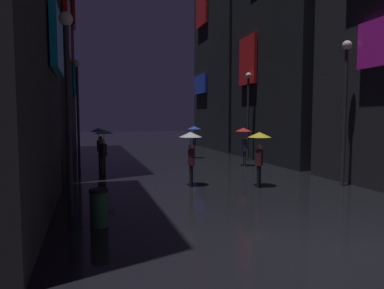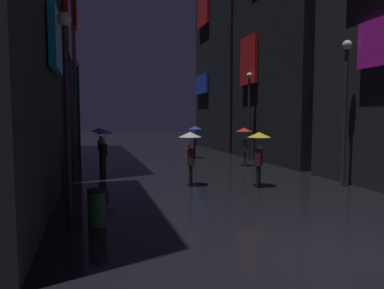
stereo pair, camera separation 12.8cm
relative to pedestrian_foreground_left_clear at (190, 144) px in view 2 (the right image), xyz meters
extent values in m
plane|color=black|center=(0.70, -7.20, -1.67)|extent=(120.00, 120.00, 0.00)
cube|color=#19D8F2|center=(-4.65, -1.39, 3.28)|extent=(0.20, 2.55, 1.78)
cube|color=red|center=(-4.65, 5.07, 5.32)|extent=(0.20, 2.70, 2.81)
cube|color=#2D2826|center=(-6.80, 15.23, 9.43)|extent=(4.00, 8.86, 22.20)
cube|color=#19D8F2|center=(-4.65, 16.01, 3.97)|extent=(0.20, 3.92, 2.57)
cube|color=red|center=(-4.65, 16.81, 9.43)|extent=(0.20, 1.99, 2.48)
cube|color=red|center=(6.05, 7.45, 4.63)|extent=(0.20, 2.14, 3.03)
cube|color=black|center=(8.20, 15.09, 7.39)|extent=(4.00, 8.56, 18.12)
cube|color=#264CF9|center=(6.05, 17.02, 4.02)|extent=(0.20, 2.99, 1.68)
cube|color=red|center=(6.05, 16.72, 10.67)|extent=(0.20, 2.69, 3.17)
cylinder|color=black|center=(-0.05, -0.21, -1.24)|extent=(0.12, 0.12, 0.85)
cylinder|color=black|center=(0.02, -0.04, -1.24)|extent=(0.12, 0.12, 0.85)
cube|color=#4C1E23|center=(-0.02, -0.12, -0.52)|extent=(0.34, 0.40, 0.60)
sphere|color=beige|center=(-0.02, -0.12, -0.11)|extent=(0.22, 0.22, 0.22)
cylinder|color=#4C1E23|center=(0.01, 0.06, -0.47)|extent=(0.09, 0.09, 0.50)
cylinder|color=slate|center=(0.01, 0.06, -0.13)|extent=(0.02, 0.02, 0.77)
cone|color=silver|center=(0.01, 0.06, 0.35)|extent=(0.90, 0.90, 0.20)
cylinder|color=#2D2D38|center=(2.70, 8.62, -1.24)|extent=(0.12, 0.12, 0.85)
cylinder|color=#2D2D38|center=(2.85, 8.72, -1.24)|extent=(0.12, 0.12, 0.85)
cube|color=#333859|center=(2.77, 8.67, -0.52)|extent=(0.40, 0.37, 0.60)
sphere|color=beige|center=(2.77, 8.67, -0.11)|extent=(0.22, 0.22, 0.22)
cylinder|color=#333859|center=(2.90, 8.81, -0.47)|extent=(0.09, 0.09, 0.50)
cylinder|color=slate|center=(2.90, 8.81, -0.13)|extent=(0.02, 0.02, 0.77)
cone|color=#263FB2|center=(2.90, 8.81, 0.35)|extent=(0.90, 0.90, 0.20)
cylinder|color=black|center=(2.36, -1.10, -1.24)|extent=(0.12, 0.12, 0.85)
cylinder|color=black|center=(2.49, -0.97, -1.24)|extent=(0.12, 0.12, 0.85)
cube|color=#4C1E23|center=(2.42, -1.03, -0.52)|extent=(0.39, 0.40, 0.60)
sphere|color=beige|center=(2.42, -1.03, -0.11)|extent=(0.22, 0.22, 0.22)
cylinder|color=#4C1E23|center=(2.51, -0.87, -0.47)|extent=(0.09, 0.09, 0.50)
cylinder|color=slate|center=(2.51, -0.87, -0.13)|extent=(0.02, 0.02, 0.77)
cone|color=yellow|center=(2.51, -0.87, 0.35)|extent=(0.90, 0.90, 0.20)
cylinder|color=#38332D|center=(-3.21, 3.74, -1.24)|extent=(0.12, 0.12, 0.85)
cylinder|color=#38332D|center=(-3.11, 3.89, -1.24)|extent=(0.12, 0.12, 0.85)
cube|color=black|center=(-3.16, 3.81, -0.52)|extent=(0.37, 0.40, 0.60)
sphere|color=tan|center=(-3.16, 3.81, -0.11)|extent=(0.22, 0.22, 0.22)
cylinder|color=black|center=(-3.10, 3.99, -0.47)|extent=(0.09, 0.09, 0.50)
cylinder|color=slate|center=(-3.10, 3.99, -0.13)|extent=(0.02, 0.02, 0.77)
cone|color=green|center=(-3.10, 3.99, 0.35)|extent=(0.90, 0.90, 0.20)
cylinder|color=black|center=(-3.10, 6.63, -1.24)|extent=(0.12, 0.12, 0.85)
cylinder|color=black|center=(-3.24, 6.51, -1.24)|extent=(0.12, 0.12, 0.85)
cube|color=brown|center=(-3.17, 6.57, -0.52)|extent=(0.40, 0.39, 0.60)
sphere|color=#9E7051|center=(-3.17, 6.57, -0.11)|extent=(0.22, 0.22, 0.22)
cylinder|color=brown|center=(-3.27, 6.41, -0.47)|extent=(0.09, 0.09, 0.50)
cylinder|color=slate|center=(-3.27, 6.41, -0.13)|extent=(0.02, 0.02, 0.77)
cone|color=#263FB2|center=(-3.27, 6.41, 0.35)|extent=(0.90, 0.90, 0.20)
cylinder|color=#2D2D38|center=(4.39, 4.24, -1.24)|extent=(0.12, 0.12, 0.85)
cylinder|color=#2D2D38|center=(4.43, 4.42, -1.24)|extent=(0.12, 0.12, 0.85)
cube|color=#333859|center=(4.41, 4.33, -0.52)|extent=(0.30, 0.38, 0.60)
sphere|color=beige|center=(4.41, 4.33, -0.11)|extent=(0.22, 0.22, 0.22)
cylinder|color=#333859|center=(4.41, 4.52, -0.47)|extent=(0.09, 0.09, 0.50)
cylinder|color=slate|center=(4.41, 4.52, -0.13)|extent=(0.02, 0.02, 0.77)
cone|color=red|center=(4.41, 4.52, 0.35)|extent=(0.90, 0.90, 0.20)
cylinder|color=#2D2D33|center=(-4.30, -3.04, 0.86)|extent=(0.14, 0.14, 5.06)
sphere|color=#F9EFCC|center=(-4.30, -3.04, 3.57)|extent=(0.36, 0.36, 0.36)
cylinder|color=#2D2D33|center=(5.70, 6.59, 0.87)|extent=(0.14, 0.14, 5.08)
sphere|color=#F9EFCC|center=(5.70, 6.59, 3.59)|extent=(0.36, 0.36, 0.36)
cylinder|color=#2D2D33|center=(-4.30, 6.74, 1.02)|extent=(0.14, 0.14, 5.38)
sphere|color=#F9EFCC|center=(-4.30, 6.74, 3.89)|extent=(0.36, 0.36, 0.36)
cylinder|color=#2D2D33|center=(5.70, -1.74, 0.95)|extent=(0.14, 0.14, 5.24)
sphere|color=#F9EFCC|center=(5.70, -1.74, 3.76)|extent=(0.36, 0.36, 0.36)
cylinder|color=#265933|center=(-3.60, -4.12, -1.24)|extent=(0.44, 0.44, 0.85)
cylinder|color=black|center=(-3.60, -4.12, -0.78)|extent=(0.46, 0.46, 0.08)
camera|label=1|loc=(-3.82, -12.70, 1.01)|focal=32.00mm
camera|label=2|loc=(-3.70, -12.73, 1.01)|focal=32.00mm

